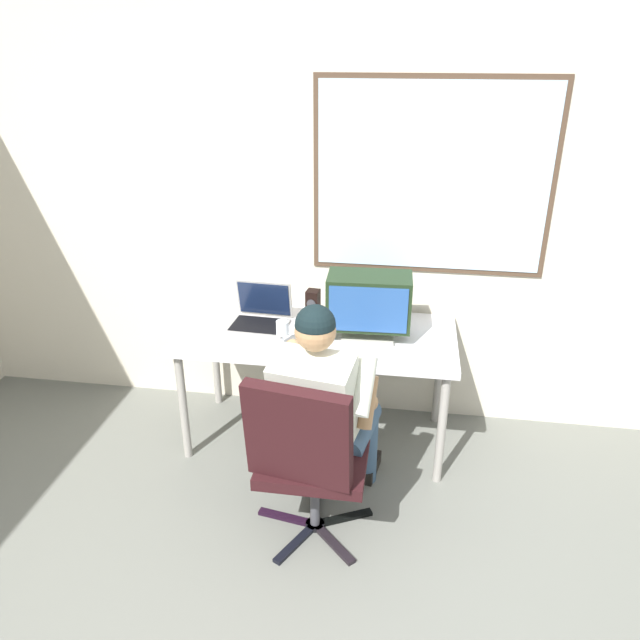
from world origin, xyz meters
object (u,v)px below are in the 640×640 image
(desk, at_px, (317,342))
(crt_monitor, at_px, (369,302))
(wine_glass, at_px, (283,329))
(office_chair, at_px, (307,452))
(person_seated, at_px, (324,405))
(desk_speaker, at_px, (313,306))
(laptop, at_px, (261,313))

(desk, xyz_separation_m, crt_monitor, (0.30, -0.01, 0.28))
(wine_glass, bearing_deg, office_chair, -69.44)
(crt_monitor, xyz_separation_m, wine_glass, (-0.46, -0.19, -0.12))
(desk, xyz_separation_m, office_chair, (0.09, -0.88, -0.13))
(desk, distance_m, person_seated, 0.64)
(wine_glass, height_order, desk_speaker, desk_speaker)
(person_seated, xyz_separation_m, crt_monitor, (0.17, 0.61, 0.31))
(person_seated, bearing_deg, laptop, 124.94)
(office_chair, relative_size, person_seated, 0.78)
(desk_speaker, bearing_deg, wine_glass, -107.20)
(person_seated, bearing_deg, wine_glass, 124.97)
(wine_glass, bearing_deg, desk_speaker, 72.80)
(person_seated, height_order, desk_speaker, person_seated)
(person_seated, distance_m, wine_glass, 0.55)
(desk, xyz_separation_m, wine_glass, (-0.16, -0.20, 0.17))
(laptop, bearing_deg, person_seated, -55.06)
(desk, relative_size, wine_glass, 10.71)
(wine_glass, bearing_deg, desk, 51.31)
(crt_monitor, height_order, desk_speaker, crt_monitor)
(person_seated, distance_m, desk_speaker, 0.82)
(office_chair, distance_m, person_seated, 0.28)
(person_seated, relative_size, desk_speaker, 6.29)
(wine_glass, xyz_separation_m, desk_speaker, (0.11, 0.36, -0.00))
(desk_speaker, bearing_deg, desk, -72.95)
(laptop, bearing_deg, crt_monitor, -7.68)
(office_chair, height_order, desk_speaker, office_chair)
(crt_monitor, height_order, laptop, crt_monitor)
(crt_monitor, height_order, wine_glass, crt_monitor)
(laptop, xyz_separation_m, desk_speaker, (0.30, 0.08, 0.03))
(crt_monitor, relative_size, desk_speaker, 2.42)
(crt_monitor, distance_m, desk_speaker, 0.41)
(person_seated, height_order, crt_monitor, person_seated)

